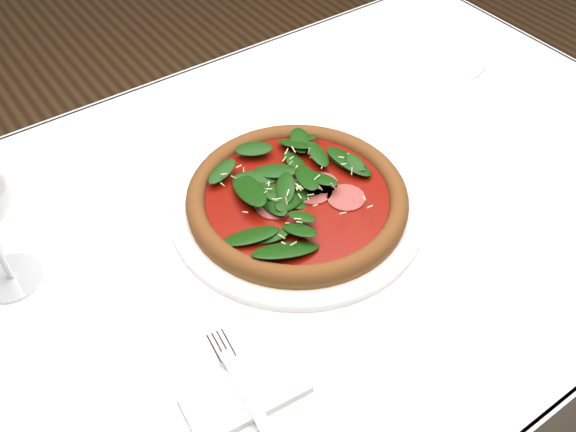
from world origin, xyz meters
TOP-DOWN VIEW (x-y plane):
  - dining_table at (0.00, 0.00)m, footprint 1.21×0.81m
  - plate at (-0.04, 0.00)m, footprint 0.35×0.35m
  - pizza at (-0.04, 0.00)m, footprint 0.40×0.40m
  - napkin at (-0.25, -0.20)m, footprint 0.14×0.07m
  - fork at (-0.25, -0.17)m, footprint 0.03×0.14m
  - saucer_far at (0.41, 0.15)m, footprint 0.12×0.12m

SIDE VIEW (x-z plane):
  - dining_table at x=0.00m, z-range 0.27..1.02m
  - napkin at x=-0.25m, z-range 0.75..0.76m
  - saucer_far at x=0.41m, z-range 0.75..0.76m
  - plate at x=-0.04m, z-range 0.75..0.77m
  - fork at x=-0.25m, z-range 0.76..0.76m
  - pizza at x=-0.04m, z-range 0.76..0.80m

